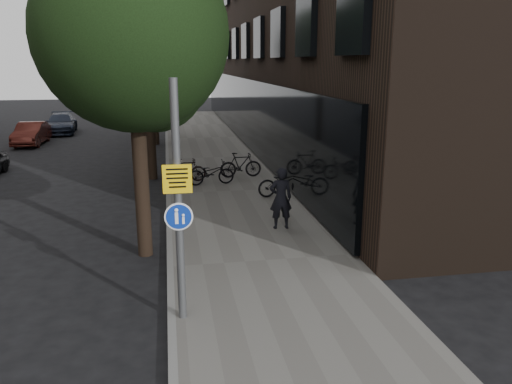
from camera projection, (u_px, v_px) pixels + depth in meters
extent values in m
plane|color=black|center=(288.00, 340.00, 8.72)|extent=(120.00, 120.00, 0.00)
cube|color=#625F5A|center=(230.00, 192.00, 18.26)|extent=(4.50, 60.00, 0.12)
cube|color=slate|center=(168.00, 195.00, 17.88)|extent=(0.15, 60.00, 0.13)
cylinder|color=black|center=(142.00, 193.00, 12.15)|extent=(0.36, 0.36, 3.20)
sphere|color=black|center=(133.00, 34.00, 11.21)|extent=(4.40, 4.40, 4.40)
sphere|color=black|center=(154.00, 79.00, 12.30)|extent=(2.64, 2.64, 2.64)
cylinder|color=black|center=(151.00, 140.00, 20.25)|extent=(0.36, 0.36, 3.20)
sphere|color=black|center=(146.00, 46.00, 19.31)|extent=(5.00, 5.00, 5.00)
sphere|color=black|center=(158.00, 72.00, 20.39)|extent=(3.00, 3.00, 3.00)
cylinder|color=black|center=(155.00, 117.00, 28.82)|extent=(0.36, 0.36, 3.20)
sphere|color=black|center=(152.00, 50.00, 27.87)|extent=(5.00, 5.00, 5.00)
sphere|color=black|center=(160.00, 68.00, 28.96)|extent=(3.00, 3.00, 3.00)
cylinder|color=#595B5E|center=(178.00, 205.00, 8.71)|extent=(0.14, 0.14, 4.34)
cube|color=gold|center=(177.00, 178.00, 8.59)|extent=(0.50, 0.04, 0.50)
cylinder|color=#0E2D9A|center=(179.00, 215.00, 8.76)|extent=(0.44, 0.02, 0.44)
cylinder|color=white|center=(179.00, 215.00, 8.76)|extent=(0.50, 0.02, 0.50)
imported|color=black|center=(281.00, 198.00, 13.96)|extent=(0.65, 0.43, 1.76)
imported|color=black|center=(284.00, 182.00, 17.45)|extent=(1.96, 0.93, 0.99)
imported|color=black|center=(241.00, 165.00, 20.29)|extent=(1.71, 0.53, 1.02)
imported|color=black|center=(211.00, 173.00, 19.07)|extent=(1.83, 0.80, 0.93)
imported|color=black|center=(186.00, 170.00, 19.45)|extent=(1.62, 0.65, 0.95)
imported|color=#561F18|center=(31.00, 134.00, 28.89)|extent=(1.43, 3.95, 1.29)
imported|color=#1C2334|center=(61.00, 123.00, 33.52)|extent=(2.23, 4.67, 1.31)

